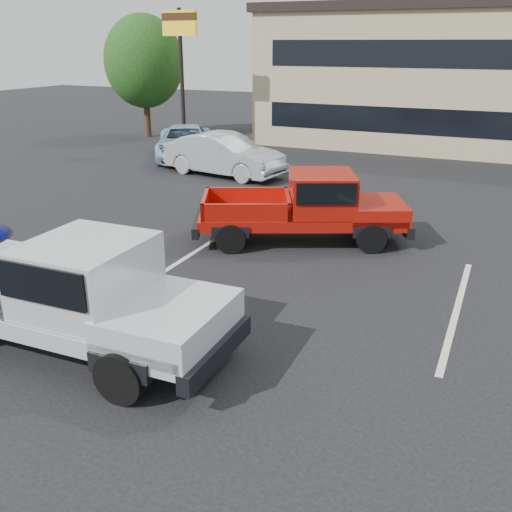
{
  "coord_description": "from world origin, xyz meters",
  "views": [
    {
      "loc": [
        3.5,
        -8.25,
        4.67
      ],
      "look_at": [
        -0.16,
        -0.09,
        1.3
      ],
      "focal_mm": 40.0,
      "sensor_mm": 36.0,
      "label": 1
    }
  ],
  "objects_px": {
    "red_pickup": "(315,204)",
    "silver_pickup": "(76,290)",
    "motel_sign": "(180,42)",
    "blue_suv": "(185,143)",
    "tree_left": "(144,62)",
    "silver_sedan": "(224,155)"
  },
  "relations": [
    {
      "from": "tree_left",
      "to": "blue_suv",
      "type": "xyz_separation_m",
      "value": [
        4.91,
        -4.45,
        -3.04
      ]
    },
    {
      "from": "blue_suv",
      "to": "red_pickup",
      "type": "bearing_deg",
      "value": -72.35
    },
    {
      "from": "red_pickup",
      "to": "silver_pickup",
      "type": "bearing_deg",
      "value": -128.59
    },
    {
      "from": "red_pickup",
      "to": "silver_sedan",
      "type": "distance_m",
      "value": 7.92
    },
    {
      "from": "motel_sign",
      "to": "tree_left",
      "type": "bearing_deg",
      "value": 143.13
    },
    {
      "from": "motel_sign",
      "to": "silver_sedan",
      "type": "distance_m",
      "value": 6.55
    },
    {
      "from": "silver_pickup",
      "to": "blue_suv",
      "type": "height_order",
      "value": "silver_pickup"
    },
    {
      "from": "red_pickup",
      "to": "blue_suv",
      "type": "height_order",
      "value": "red_pickup"
    },
    {
      "from": "motel_sign",
      "to": "silver_sedan",
      "type": "height_order",
      "value": "motel_sign"
    },
    {
      "from": "tree_left",
      "to": "silver_sedan",
      "type": "height_order",
      "value": "tree_left"
    },
    {
      "from": "motel_sign",
      "to": "blue_suv",
      "type": "distance_m",
      "value": 4.32
    },
    {
      "from": "tree_left",
      "to": "red_pickup",
      "type": "bearing_deg",
      "value": -42.88
    },
    {
      "from": "silver_pickup",
      "to": "silver_sedan",
      "type": "relative_size",
      "value": 1.23
    },
    {
      "from": "silver_pickup",
      "to": "silver_sedan",
      "type": "height_order",
      "value": "silver_pickup"
    },
    {
      "from": "motel_sign",
      "to": "silver_pickup",
      "type": "height_order",
      "value": "motel_sign"
    },
    {
      "from": "silver_sedan",
      "to": "blue_suv",
      "type": "xyz_separation_m",
      "value": [
        -2.95,
        2.15,
        -0.08
      ]
    },
    {
      "from": "tree_left",
      "to": "blue_suv",
      "type": "height_order",
      "value": "tree_left"
    },
    {
      "from": "silver_pickup",
      "to": "blue_suv",
      "type": "xyz_separation_m",
      "value": [
        -6.72,
        14.55,
        -0.36
      ]
    },
    {
      "from": "tree_left",
      "to": "silver_sedan",
      "type": "relative_size",
      "value": 1.29
    },
    {
      "from": "motel_sign",
      "to": "red_pickup",
      "type": "bearing_deg",
      "value": -45.16
    },
    {
      "from": "red_pickup",
      "to": "silver_sedan",
      "type": "xyz_separation_m",
      "value": [
        -5.44,
        5.75,
        -0.17
      ]
    },
    {
      "from": "motel_sign",
      "to": "blue_suv",
      "type": "relative_size",
      "value": 1.21
    }
  ]
}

